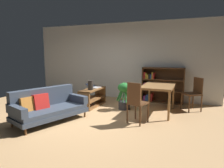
% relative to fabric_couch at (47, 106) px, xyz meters
% --- Properties ---
extents(ground_plane, '(8.16, 8.16, 0.00)m').
position_rel_fabric_couch_xyz_m(ground_plane, '(0.72, 0.46, -0.37)').
color(ground_plane, tan).
extents(back_wall_panel, '(6.80, 0.10, 2.70)m').
position_rel_fabric_couch_xyz_m(back_wall_panel, '(0.72, 3.16, 0.98)').
color(back_wall_panel, silver).
rests_on(back_wall_panel, ground_plane).
extents(fabric_couch, '(1.31, 1.87, 0.79)m').
position_rel_fabric_couch_xyz_m(fabric_couch, '(0.00, 0.00, 0.00)').
color(fabric_couch, brown).
rests_on(fabric_couch, ground_plane).
extents(media_console, '(0.38, 1.14, 0.55)m').
position_rel_fabric_couch_xyz_m(media_console, '(0.36, 1.64, -0.10)').
color(media_console, brown).
rests_on(media_console, ground_plane).
extents(open_laptop, '(0.49, 0.39, 0.12)m').
position_rel_fabric_couch_xyz_m(open_laptop, '(0.29, 1.87, 0.21)').
color(open_laptop, silver).
rests_on(open_laptop, media_console).
extents(desk_speaker, '(0.15, 0.15, 0.28)m').
position_rel_fabric_couch_xyz_m(desk_speaker, '(0.40, 1.44, 0.32)').
color(desk_speaker, '#2D2823').
rests_on(desk_speaker, media_console).
extents(potted_floor_plant, '(0.49, 0.43, 0.79)m').
position_rel_fabric_couch_xyz_m(potted_floor_plant, '(1.38, 1.68, 0.07)').
color(potted_floor_plant, '#333338').
rests_on(potted_floor_plant, ground_plane).
extents(dining_table, '(0.80, 1.24, 0.77)m').
position_rel_fabric_couch_xyz_m(dining_table, '(2.35, 1.67, 0.32)').
color(dining_table, olive).
rests_on(dining_table, ground_plane).
extents(dining_chair_near, '(0.59, 0.59, 0.95)m').
position_rel_fabric_couch_xyz_m(dining_chair_near, '(3.26, 2.30, 0.17)').
color(dining_chair_near, '#56351E').
rests_on(dining_chair_near, ground_plane).
extents(dining_chair_far, '(0.48, 0.49, 0.97)m').
position_rel_fabric_couch_xyz_m(dining_chair_far, '(2.01, 0.62, 0.17)').
color(dining_chair_far, '#56351E').
rests_on(dining_chair_far, ground_plane).
extents(bookshelf, '(1.35, 0.32, 1.16)m').
position_rel_fabric_couch_xyz_m(bookshelf, '(2.20, 2.98, 0.20)').
color(bookshelf, '#56351E').
rests_on(bookshelf, ground_plane).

